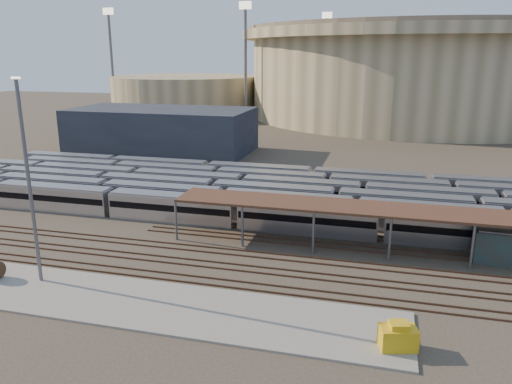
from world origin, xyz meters
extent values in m
plane|color=#383026|center=(0.00, 0.00, 0.00)|extent=(420.00, 420.00, 0.00)
cube|color=gray|center=(-5.00, -15.00, 0.10)|extent=(50.00, 9.00, 0.20)
cube|color=#B0B1B5|center=(-2.11, 8.00, 1.80)|extent=(112.00, 2.90, 3.60)
cube|color=#B0B1B5|center=(-5.60, 12.20, 1.80)|extent=(112.00, 2.90, 3.60)
cube|color=#B0B1B5|center=(-8.59, 16.40, 1.80)|extent=(112.00, 2.90, 3.60)
cube|color=#B0B1B5|center=(-5.11, 20.60, 1.80)|extent=(112.00, 2.90, 3.60)
cube|color=#B0B1B5|center=(7.93, 24.80, 1.80)|extent=(112.00, 2.90, 3.60)
cube|color=#B0B1B5|center=(4.78, 29.00, 1.80)|extent=(112.00, 2.90, 3.60)
cylinder|color=#5C5C61|center=(-8.00, 1.30, 2.50)|extent=(0.30, 0.30, 5.00)
cylinder|color=#5C5C61|center=(-8.00, 6.70, 2.50)|extent=(0.30, 0.30, 5.00)
cylinder|color=#5C5C61|center=(0.57, 1.30, 2.50)|extent=(0.30, 0.30, 5.00)
cylinder|color=#5C5C61|center=(0.57, 6.70, 2.50)|extent=(0.30, 0.30, 5.00)
cylinder|color=#5C5C61|center=(9.14, 1.30, 2.50)|extent=(0.30, 0.30, 5.00)
cylinder|color=#5C5C61|center=(9.14, 6.70, 2.50)|extent=(0.30, 0.30, 5.00)
cylinder|color=#5C5C61|center=(17.71, 1.30, 2.50)|extent=(0.30, 0.30, 5.00)
cylinder|color=#5C5C61|center=(17.71, 6.70, 2.50)|extent=(0.30, 0.30, 5.00)
cylinder|color=#5C5C61|center=(26.29, 1.30, 2.50)|extent=(0.30, 0.30, 5.00)
cylinder|color=#5C5C61|center=(26.29, 6.70, 2.50)|extent=(0.30, 0.30, 5.00)
cube|color=#372416|center=(22.00, 4.00, 5.15)|extent=(60.00, 6.00, 0.30)
cube|color=#4C3323|center=(0.00, -1.75, 0.09)|extent=(170.00, 0.12, 0.18)
cube|color=#4C3323|center=(0.00, -0.25, 0.09)|extent=(170.00, 0.12, 0.18)
cube|color=#4C3323|center=(0.00, -5.75, 0.09)|extent=(170.00, 0.12, 0.18)
cube|color=#4C3323|center=(0.00, -4.25, 0.09)|extent=(170.00, 0.12, 0.18)
cube|color=#4C3323|center=(0.00, -9.75, 0.09)|extent=(170.00, 0.12, 0.18)
cube|color=#4C3323|center=(0.00, -8.25, 0.09)|extent=(170.00, 0.12, 0.18)
cylinder|color=tan|center=(25.00, 140.00, 14.00)|extent=(116.00, 116.00, 28.00)
cylinder|color=tan|center=(25.00, 140.00, 29.50)|extent=(124.00, 124.00, 3.00)
cylinder|color=brown|center=(25.00, 140.00, 31.75)|extent=(120.00, 120.00, 1.50)
cylinder|color=tan|center=(-60.00, 130.00, 7.00)|extent=(56.00, 56.00, 14.00)
cube|color=#1E232D|center=(-35.00, 55.00, 5.00)|extent=(42.00, 20.00, 10.00)
cylinder|color=#5C5C61|center=(-30.00, 110.00, 18.00)|extent=(1.00, 1.00, 36.00)
cube|color=#FFF2CC|center=(-30.00, 110.00, 37.20)|extent=(4.00, 0.60, 2.40)
cylinder|color=#5C5C61|center=(-85.00, 120.00, 18.00)|extent=(1.00, 1.00, 36.00)
cube|color=#FFF2CC|center=(-85.00, 120.00, 37.20)|extent=(4.00, 0.60, 2.40)
cylinder|color=#5C5C61|center=(-10.00, 160.00, 18.00)|extent=(1.00, 1.00, 36.00)
cube|color=#FFF2CC|center=(-10.00, 160.00, 37.20)|extent=(4.00, 0.60, 2.40)
cylinder|color=#5C5C61|center=(-16.57, -13.34, 10.24)|extent=(0.36, 0.36, 20.08)
cube|color=#FFF2CC|center=(-16.57, -13.34, 20.38)|extent=(0.81, 0.33, 0.20)
cube|color=gold|center=(18.50, -16.61, 1.09)|extent=(3.21, 2.47, 1.77)
camera|label=1|loc=(16.56, -52.80, 22.59)|focal=35.00mm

